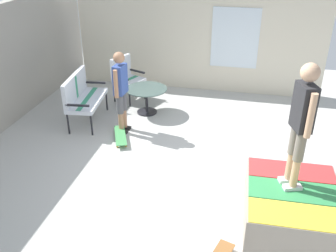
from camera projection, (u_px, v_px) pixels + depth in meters
ground_plane at (190, 174)px, 6.32m from camera, size 12.00×12.00×0.10m
house_facade at (198, 33)px, 9.04m from camera, size 0.23×6.00×2.78m
skate_ramp at (294, 208)px, 5.05m from camera, size 1.49×2.00×0.56m
patio_bench at (81, 94)px, 7.69m from camera, size 1.30×0.69×1.02m
patio_chair_near_house at (125, 75)px, 8.73m from camera, size 0.78×0.75×1.02m
patio_table at (147, 96)px, 8.16m from camera, size 0.90×0.90×0.57m
person_watching at (121, 87)px, 7.15m from camera, size 0.48×0.26×1.63m
person_skater at (302, 119)px, 4.58m from camera, size 0.46×0.32×1.70m
skateboard_by_bench at (120, 136)px, 7.23m from camera, size 0.82×0.49×0.10m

